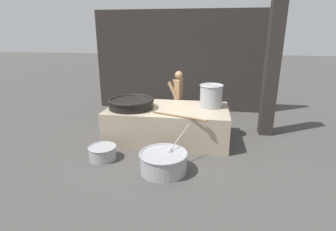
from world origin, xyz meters
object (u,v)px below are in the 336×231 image
object	(u,v)px
cook	(178,96)
prep_bowl_meat	(103,152)
giant_wok_near	(131,103)
stock_pot	(211,95)
prep_bowl_vegetables	(164,161)

from	to	relation	value
cook	prep_bowl_meat	size ratio (longest dim) A/B	2.63
giant_wok_near	prep_bowl_meat	bearing A→B (deg)	-105.32
stock_pot	cook	world-z (taller)	cook
stock_pot	prep_bowl_vegetables	world-z (taller)	stock_pot
stock_pot	cook	xyz separation A→B (m)	(-0.98, 0.91, -0.28)
giant_wok_near	stock_pot	world-z (taller)	stock_pot
stock_pot	prep_bowl_meat	size ratio (longest dim) A/B	0.97
giant_wok_near	stock_pot	size ratio (longest dim) A/B	1.93
cook	prep_bowl_meat	world-z (taller)	cook
stock_pot	prep_bowl_vegetables	distance (m)	2.42
prep_bowl_meat	giant_wok_near	bearing A→B (deg)	74.68
prep_bowl_vegetables	stock_pot	bearing A→B (deg)	65.62
giant_wok_near	prep_bowl_vegetables	distance (m)	2.10
stock_pot	prep_bowl_meat	bearing A→B (deg)	-144.87
cook	prep_bowl_vegetables	bearing A→B (deg)	98.35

